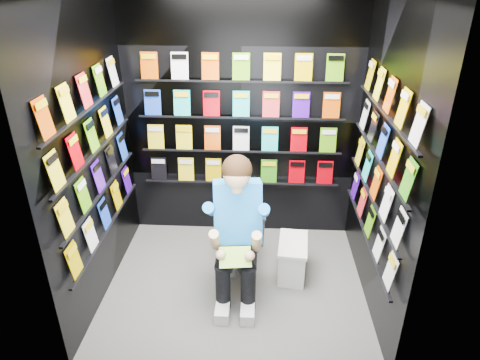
{
  "coord_description": "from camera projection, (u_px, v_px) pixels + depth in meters",
  "views": [
    {
      "loc": [
        0.22,
        -3.21,
        2.71
      ],
      "look_at": [
        0.03,
        0.15,
        1.04
      ],
      "focal_mm": 32.0,
      "sensor_mm": 36.0,
      "label": 1
    }
  ],
  "objects": [
    {
      "name": "wall_back",
      "position": [
        241.0,
        121.0,
        4.4
      ],
      "size": [
        2.4,
        0.04,
        2.6
      ],
      "primitive_type": "cube",
      "color": "black",
      "rests_on": "floor"
    },
    {
      "name": "longbox_lid",
      "position": [
        293.0,
        244.0,
        4.07
      ],
      "size": [
        0.31,
        0.49,
        0.03
      ],
      "primitive_type": "cube",
      "rotation": [
        0.0,
        0.0,
        -0.09
      ],
      "color": "silver",
      "rests_on": "longbox"
    },
    {
      "name": "reader",
      "position": [
        238.0,
        212.0,
        3.73
      ],
      "size": [
        0.66,
        0.89,
        1.52
      ],
      "primitive_type": null,
      "rotation": [
        0.0,
        0.0,
        0.12
      ],
      "color": "#1681ED",
      "rests_on": "toilet"
    },
    {
      "name": "held_comic",
      "position": [
        235.0,
        257.0,
        3.52
      ],
      "size": [
        0.28,
        0.18,
        0.11
      ],
      "primitive_type": "cube",
      "rotation": [
        -0.96,
        0.0,
        0.12
      ],
      "color": "green",
      "rests_on": "reader"
    },
    {
      "name": "floor",
      "position": [
        236.0,
        284.0,
        4.09
      ],
      "size": [
        2.4,
        2.4,
        0.0
      ],
      "primitive_type": "plane",
      "color": "#575755",
      "rests_on": "ground"
    },
    {
      "name": "toilet",
      "position": [
        240.0,
        230.0,
        4.26
      ],
      "size": [
        0.51,
        0.79,
        0.73
      ],
      "primitive_type": "imported",
      "rotation": [
        0.0,
        0.0,
        3.26
      ],
      "color": "white",
      "rests_on": "floor"
    },
    {
      "name": "wall_front",
      "position": [
        224.0,
        225.0,
        2.61
      ],
      "size": [
        2.4,
        0.04,
        2.6
      ],
      "primitive_type": "cube",
      "color": "black",
      "rests_on": "floor"
    },
    {
      "name": "comics_right",
      "position": [
        379.0,
        163.0,
        3.45
      ],
      "size": [
        0.06,
        1.7,
        1.37
      ],
      "primitive_type": null,
      "color": "#D84E05",
      "rests_on": "wall_right"
    },
    {
      "name": "comics_back",
      "position": [
        241.0,
        121.0,
        4.37
      ],
      "size": [
        2.1,
        0.06,
        1.37
      ],
      "primitive_type": null,
      "color": "#D84E05",
      "rests_on": "wall_back"
    },
    {
      "name": "wall_right",
      "position": [
        383.0,
        163.0,
        3.45
      ],
      "size": [
        0.04,
        2.0,
        2.6
      ],
      "primitive_type": "cube",
      "color": "black",
      "rests_on": "floor"
    },
    {
      "name": "wall_left",
      "position": [
        92.0,
        157.0,
        3.57
      ],
      "size": [
        0.04,
        2.0,
        2.6
      ],
      "primitive_type": "cube",
      "color": "black",
      "rests_on": "floor"
    },
    {
      "name": "longbox",
      "position": [
        292.0,
        260.0,
        4.16
      ],
      "size": [
        0.29,
        0.47,
        0.34
      ],
      "primitive_type": "cube",
      "rotation": [
        0.0,
        0.0,
        -0.09
      ],
      "color": "silver",
      "rests_on": "floor"
    },
    {
      "name": "comics_left",
      "position": [
        95.0,
        156.0,
        3.56
      ],
      "size": [
        0.06,
        1.7,
        1.37
      ],
      "primitive_type": null,
      "color": "#D84E05",
      "rests_on": "wall_left"
    }
  ]
}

